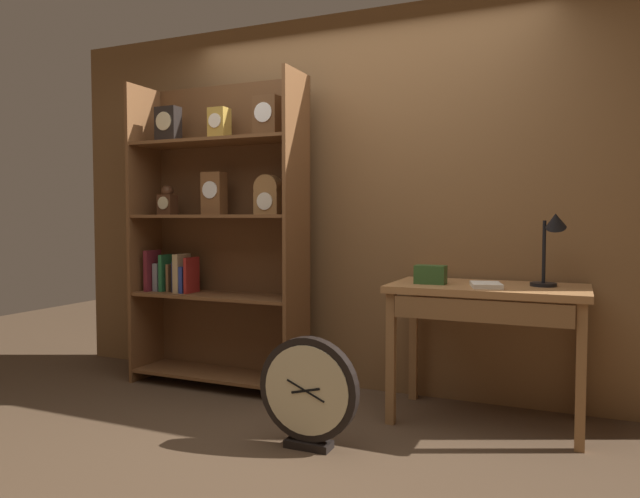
{
  "coord_description": "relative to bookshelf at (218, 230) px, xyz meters",
  "views": [
    {
      "loc": [
        1.38,
        -2.53,
        1.19
      ],
      "look_at": [
        -0.06,
        0.77,
        1.0
      ],
      "focal_mm": 33.12,
      "sensor_mm": 36.0,
      "label": 1
    }
  ],
  "objects": [
    {
      "name": "back_wood_panel",
      "position": [
        0.94,
        0.34,
        0.2
      ],
      "size": [
        4.8,
        0.05,
        2.6
      ],
      "primitive_type": "cube",
      "color": "brown",
      "rests_on": "ground"
    },
    {
      "name": "toolbox_small",
      "position": [
        1.54,
        -0.1,
        -0.24
      ],
      "size": [
        0.18,
        0.1,
        0.11
      ],
      "primitive_type": "cube",
      "color": "#2D5123",
      "rests_on": "workbench"
    },
    {
      "name": "open_repair_manual",
      "position": [
        1.86,
        -0.14,
        -0.29
      ],
      "size": [
        0.21,
        0.25,
        0.02
      ],
      "primitive_type": "cube",
      "rotation": [
        0.0,
        0.0,
        0.26
      ],
      "color": "silver",
      "rests_on": "workbench"
    },
    {
      "name": "round_clock_large",
      "position": [
        1.07,
        -0.81,
        -0.81
      ],
      "size": [
        0.54,
        0.11,
        0.58
      ],
      "color": "black",
      "rests_on": "ground"
    },
    {
      "name": "desk_lamp",
      "position": [
        2.19,
        0.0,
        -0.03
      ],
      "size": [
        0.19,
        0.2,
        0.44
      ],
      "color": "black",
      "rests_on": "workbench"
    },
    {
      "name": "ground_plane",
      "position": [
        0.94,
        -0.99,
        -1.1
      ],
      "size": [
        10.0,
        10.0,
        0.0
      ],
      "primitive_type": "plane",
      "color": "#4C3826"
    },
    {
      "name": "workbench",
      "position": [
        1.86,
        -0.05,
        -0.41
      ],
      "size": [
        1.1,
        0.61,
        0.8
      ],
      "color": "#9E6B3D",
      "rests_on": "ground"
    },
    {
      "name": "bookshelf",
      "position": [
        0.0,
        0.0,
        0.0
      ],
      "size": [
        1.27,
        0.38,
        2.15
      ],
      "color": "brown",
      "rests_on": "ground"
    }
  ]
}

